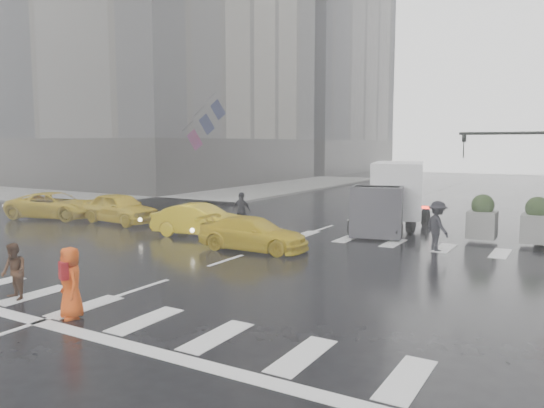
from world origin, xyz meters
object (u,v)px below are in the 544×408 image
Objects in this scene: pedestrian_brown at (14,272)px; taxi_front at (120,208)px; taxi_mid at (201,220)px; box_truck at (393,195)px; traffic_signal_pole at (540,164)px; pedestrian_orange at (71,282)px.

pedestrian_brown is 13.17m from taxi_front.
taxi_mid is 8.76m from box_truck.
taxi_mid is (5.86, -0.98, -0.07)m from taxi_front.
taxi_front reaches higher than taxi_mid.
traffic_signal_pole reaches higher than box_truck.
traffic_signal_pole is 1.06× the size of taxi_mid.
box_truck is at bearing -63.98° from taxi_front.
pedestrian_brown is 0.88× the size of pedestrian_orange.
box_truck reaches higher than pedestrian_brown.
traffic_signal_pole is 6.27m from box_truck.
taxi_mid is at bearing -159.94° from traffic_signal_pole.
traffic_signal_pole reaches higher than pedestrian_brown.
box_truck is at bearing -59.80° from taxi_mid.
pedestrian_orange is (2.47, -0.24, 0.11)m from pedestrian_brown.
traffic_signal_pole is 17.22m from pedestrian_orange.
taxi_mid is 0.72× the size of box_truck.
taxi_front is at bearing -168.83° from traffic_signal_pole.
taxi_front reaches higher than pedestrian_brown.
taxi_front is (-18.56, -3.66, -2.45)m from traffic_signal_pole.
traffic_signal_pole is 0.77× the size of box_truck.
traffic_signal_pole is at bearing -79.43° from taxi_mid.
box_truck is (2.60, 15.65, 0.82)m from pedestrian_orange.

